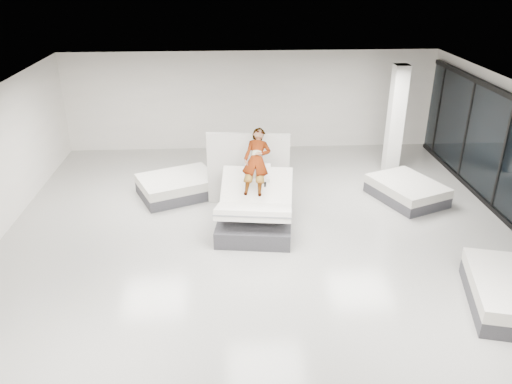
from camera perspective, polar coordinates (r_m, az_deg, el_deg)
room at (r=9.92m, az=1.37°, el=0.09°), size 14.00×14.04×3.20m
hero_bed at (r=11.70m, az=-0.05°, el=-2.16°), size 1.96×2.43×1.37m
person at (r=11.61m, az=0.07°, el=2.52°), size 0.80×1.55×1.47m
remote at (r=11.35m, az=1.04°, el=0.87°), size 0.07×0.15×0.08m
divider_panel at (r=12.69m, az=-0.89°, el=2.65°), size 2.08×0.33×1.90m
flat_bed_right_far at (r=13.73m, az=16.85°, el=0.16°), size 2.00×2.24×0.51m
flat_bed_left_far at (r=13.53m, az=-8.92°, el=0.66°), size 2.37×2.12×0.53m
column at (r=14.87m, az=15.64°, el=7.78°), size 0.40×0.40×3.20m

